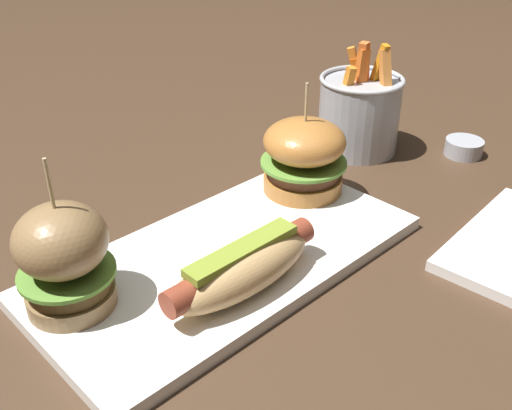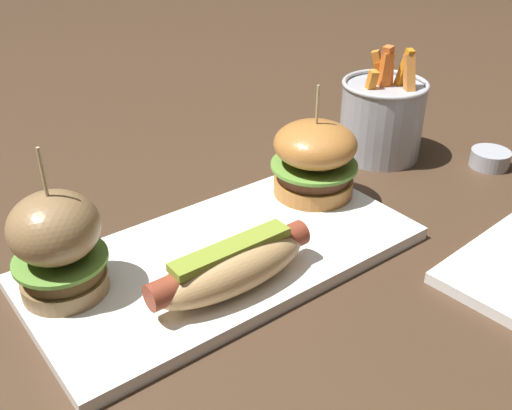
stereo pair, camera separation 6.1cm
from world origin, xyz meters
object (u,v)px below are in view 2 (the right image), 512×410
object	(u,v)px
platter_main	(225,256)
hot_dog	(232,266)
slider_right	(314,158)
sauce_ramekin	(490,158)
slider_left	(57,244)
fries_bucket	(382,117)

from	to	relation	value
platter_main	hot_dog	world-z (taller)	hot_dog
slider_right	hot_dog	bearing A→B (deg)	-153.68
hot_dog	sauce_ramekin	size ratio (longest dim) A/B	3.28
platter_main	slider_left	bearing A→B (deg)	166.52
hot_dog	fries_bucket	world-z (taller)	fries_bucket
slider_right	fries_bucket	distance (m)	0.17
hot_dog	slider_left	size ratio (longest dim) A/B	1.16
fries_bucket	sauce_ramekin	world-z (taller)	fries_bucket
slider_left	sauce_ramekin	size ratio (longest dim) A/B	2.82
platter_main	sauce_ramekin	distance (m)	0.41
platter_main	fries_bucket	size ratio (longest dim) A/B	2.60
slider_right	sauce_ramekin	size ratio (longest dim) A/B	2.57
platter_main	slider_left	xyz separation A→B (m)	(-0.15, 0.04, 0.06)
fries_bucket	sauce_ramekin	xyz separation A→B (m)	(0.09, -0.12, -0.04)
slider_left	fries_bucket	world-z (taller)	slider_left
slider_right	slider_left	bearing A→B (deg)	179.97
platter_main	slider_left	distance (m)	0.17
platter_main	fries_bucket	bearing A→B (deg)	14.25
hot_dog	sauce_ramekin	world-z (taller)	hot_dog
slider_right	fries_bucket	world-z (taller)	fries_bucket
sauce_ramekin	slider_left	bearing A→B (deg)	172.60
hot_dog	fries_bucket	size ratio (longest dim) A/B	1.11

